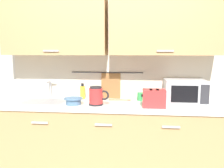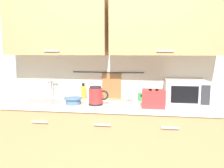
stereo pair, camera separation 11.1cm
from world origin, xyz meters
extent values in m
cube|color=tan|center=(0.00, 0.30, 0.43)|extent=(2.50, 0.60, 0.86)
cube|color=#B7B7BC|center=(-0.69, -0.01, 0.74)|extent=(0.18, 0.02, 0.02)
cube|color=#B7B7BC|center=(0.00, -0.01, 0.74)|extent=(0.18, 0.02, 0.02)
cube|color=#B7B7BC|center=(0.69, -0.01, 0.74)|extent=(0.18, 0.02, 0.02)
cube|color=silver|center=(0.00, 0.30, 0.88)|extent=(2.53, 0.63, 0.04)
cube|color=#9EA0A5|center=(-0.77, 0.32, 0.85)|extent=(0.52, 0.38, 0.09)
cube|color=silver|center=(0.00, 0.63, 1.25)|extent=(3.70, 0.06, 2.50)
cube|color=beige|center=(0.00, 0.59, 1.18)|extent=(2.50, 0.01, 0.55)
cube|color=tan|center=(-0.64, 0.43, 1.80)|extent=(1.23, 0.33, 0.70)
cube|color=#B7B7BC|center=(-0.64, 0.26, 1.50)|extent=(0.18, 0.01, 0.02)
cube|color=tan|center=(0.64, 0.43, 1.80)|extent=(1.23, 0.33, 0.70)
cube|color=#B7B7BC|center=(0.64, 0.26, 1.50)|extent=(0.18, 0.01, 0.02)
cylinder|color=#333338|center=(-0.04, 0.58, 1.23)|extent=(0.90, 0.01, 0.01)
cube|color=olive|center=(0.01, 0.58, 1.05)|extent=(0.24, 0.02, 0.34)
cylinder|color=#B2B5BA|center=(-0.77, 0.55, 1.01)|extent=(0.03, 0.03, 0.22)
cylinder|color=#B2B5BA|center=(-0.77, 0.47, 1.11)|extent=(0.02, 0.16, 0.02)
cube|color=#B2B5BA|center=(-0.73, 0.55, 1.10)|extent=(0.07, 0.02, 0.01)
cube|color=silver|center=(0.89, 0.41, 1.04)|extent=(0.46, 0.34, 0.27)
cube|color=black|center=(0.85, 0.24, 1.04)|extent=(0.29, 0.01, 0.18)
cube|color=#2D2D33|center=(1.07, 0.24, 1.04)|extent=(0.09, 0.01, 0.21)
cylinder|color=black|center=(-0.11, 0.20, 0.91)|extent=(0.16, 0.16, 0.02)
cylinder|color=red|center=(-0.11, 0.20, 1.00)|extent=(0.15, 0.15, 0.17)
cylinder|color=#262628|center=(-0.11, 0.20, 1.10)|extent=(0.13, 0.13, 0.02)
torus|color=black|center=(-0.02, 0.20, 1.01)|extent=(0.11, 0.02, 0.11)
cylinder|color=yellow|center=(-0.34, 0.52, 0.98)|extent=(0.06, 0.06, 0.16)
cylinder|color=black|center=(-0.34, 0.52, 1.08)|extent=(0.03, 0.03, 0.04)
cylinder|color=red|center=(-0.14, 0.43, 0.95)|extent=(0.08, 0.08, 0.09)
torus|color=red|center=(-0.09, 0.43, 0.95)|extent=(0.06, 0.01, 0.06)
cylinder|color=#4C7093|center=(-0.37, 0.19, 0.94)|extent=(0.17, 0.17, 0.07)
torus|color=#4C7093|center=(-0.37, 0.19, 0.97)|extent=(0.21, 0.21, 0.01)
cube|color=red|center=(0.52, 0.17, 1.00)|extent=(0.24, 0.17, 0.19)
cube|color=black|center=(0.49, 0.17, 1.08)|extent=(0.03, 0.12, 0.01)
cube|color=black|center=(0.56, 0.17, 1.08)|extent=(0.03, 0.12, 0.01)
cube|color=black|center=(0.39, 0.17, 1.02)|extent=(0.02, 0.02, 0.02)
cylinder|color=green|center=(0.38, 0.50, 0.95)|extent=(0.08, 0.08, 0.09)
torus|color=green|center=(0.44, 0.50, 0.95)|extent=(0.06, 0.01, 0.06)
cube|color=#9E7042|center=(0.11, 0.47, 0.91)|extent=(0.22, 0.03, 0.01)
ellipsoid|color=#9E7042|center=(0.24, 0.48, 0.91)|extent=(0.06, 0.04, 0.01)
camera|label=1|loc=(0.35, -2.41, 1.51)|focal=38.77mm
camera|label=2|loc=(0.46, -2.40, 1.51)|focal=38.77mm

